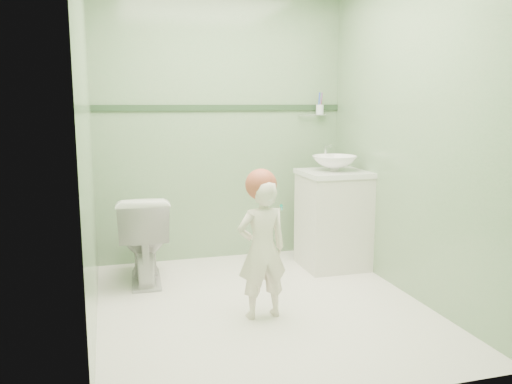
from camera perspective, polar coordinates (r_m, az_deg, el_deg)
name	(u,v)px	position (r m, az deg, el deg)	size (l,w,h in m)	color
ground	(262,306)	(3.75, 0.65, -12.22)	(2.50, 2.50, 0.00)	white
room_shell	(262,133)	(3.48, 0.68, 6.42)	(2.50, 2.54, 2.40)	#78A374
trim_stripe	(222,108)	(4.68, -3.72, 9.08)	(2.20, 0.02, 0.05)	#294329
vanity	(333,221)	(4.54, 8.32, -3.11)	(0.52, 0.50, 0.80)	silver
counter	(334,173)	(4.47, 8.45, 2.02)	(0.54, 0.52, 0.04)	white
basin	(334,163)	(4.46, 8.48, 3.09)	(0.37, 0.37, 0.13)	white
faucet	(326,152)	(4.62, 7.55, 4.34)	(0.03, 0.13, 0.18)	silver
cup_holder	(319,109)	(4.89, 6.83, 8.86)	(0.26, 0.07, 0.21)	silver
toilet	(144,238)	(4.23, -12.04, -4.88)	(0.39, 0.68, 0.70)	white
toddler	(262,249)	(3.43, 0.65, -6.23)	(0.33, 0.22, 0.91)	white
hair_cap	(261,184)	(3.36, 0.55, 0.82)	(0.20, 0.20, 0.20)	#AB4E36
teal_toothbrush	(280,207)	(3.27, 2.65, -1.58)	(0.11, 0.14, 0.08)	#0D9A88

